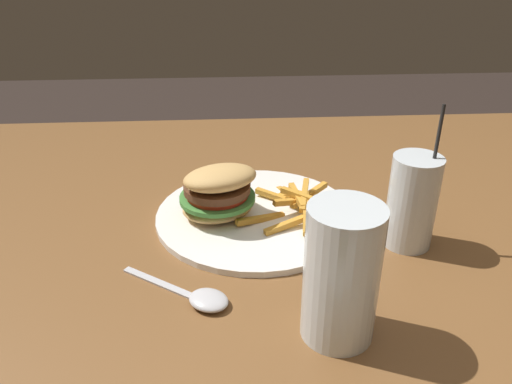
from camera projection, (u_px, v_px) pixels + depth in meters
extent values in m
cube|color=brown|center=(278.00, 321.00, 0.61)|extent=(1.55, 1.42, 0.03)
cylinder|color=brown|center=(502.00, 254.00, 1.39)|extent=(0.08, 0.08, 0.72)
cylinder|color=white|center=(256.00, 215.00, 0.80)|extent=(0.32, 0.32, 0.01)
ellipsoid|color=tan|center=(218.00, 207.00, 0.79)|extent=(0.14, 0.13, 0.03)
cylinder|color=#428438|center=(217.00, 197.00, 0.78)|extent=(0.16, 0.16, 0.01)
cylinder|color=red|center=(217.00, 193.00, 0.78)|extent=(0.13, 0.13, 0.01)
cylinder|color=brown|center=(217.00, 188.00, 0.77)|extent=(0.14, 0.14, 0.01)
ellipsoid|color=tan|center=(220.00, 178.00, 0.75)|extent=(0.14, 0.13, 0.05)
cube|color=gold|center=(298.00, 197.00, 0.83)|extent=(0.07, 0.04, 0.02)
cube|color=gold|center=(297.00, 201.00, 0.80)|extent=(0.08, 0.04, 0.02)
cube|color=gold|center=(289.00, 191.00, 0.85)|extent=(0.04, 0.08, 0.04)
cube|color=gold|center=(304.00, 195.00, 0.79)|extent=(0.03, 0.07, 0.03)
cube|color=gold|center=(260.00, 219.00, 0.77)|extent=(0.08, 0.04, 0.02)
cube|color=gold|center=(306.00, 213.00, 0.76)|extent=(0.02, 0.09, 0.03)
cube|color=gold|center=(297.00, 194.00, 0.79)|extent=(0.05, 0.04, 0.01)
cube|color=gold|center=(316.00, 204.00, 0.80)|extent=(0.08, 0.04, 0.03)
cube|color=gold|center=(289.00, 224.00, 0.75)|extent=(0.08, 0.04, 0.02)
cube|color=gold|center=(301.00, 200.00, 0.80)|extent=(0.05, 0.06, 0.02)
cube|color=gold|center=(297.00, 196.00, 0.79)|extent=(0.02, 0.07, 0.01)
cube|color=gold|center=(309.00, 195.00, 0.82)|extent=(0.07, 0.07, 0.02)
cube|color=gold|center=(271.00, 195.00, 0.84)|extent=(0.05, 0.04, 0.01)
cylinder|color=silver|center=(341.00, 274.00, 0.54)|extent=(0.08, 0.08, 0.16)
cylinder|color=gold|center=(341.00, 281.00, 0.54)|extent=(0.07, 0.07, 0.14)
cylinder|color=silver|center=(412.00, 202.00, 0.71)|extent=(0.07, 0.07, 0.14)
cylinder|color=orange|center=(410.00, 213.00, 0.72)|extent=(0.06, 0.06, 0.10)
cylinder|color=black|center=(430.00, 181.00, 0.69)|extent=(0.02, 0.03, 0.21)
ellipsoid|color=silver|center=(209.00, 300.00, 0.61)|extent=(0.07, 0.06, 0.01)
cube|color=silver|center=(159.00, 283.00, 0.65)|extent=(0.10, 0.08, 0.00)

